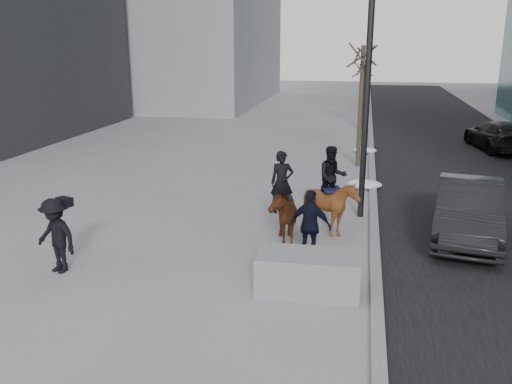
% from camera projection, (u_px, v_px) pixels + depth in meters
% --- Properties ---
extents(ground, '(120.00, 120.00, 0.00)m').
position_uv_depth(ground, '(246.00, 266.00, 12.80)').
color(ground, gray).
rests_on(ground, ground).
extents(road, '(8.00, 90.00, 0.01)m').
position_uv_depth(road, '(478.00, 178.00, 20.93)').
color(road, black).
rests_on(road, ground).
extents(curb, '(0.25, 90.00, 0.12)m').
position_uv_depth(curb, '(372.00, 172.00, 21.66)').
color(curb, gray).
rests_on(curb, ground).
extents(planter, '(2.18, 1.14, 0.86)m').
position_uv_depth(planter, '(308.00, 273.00, 11.40)').
color(planter, gray).
rests_on(planter, ground).
extents(car_near, '(2.41, 4.92, 1.55)m').
position_uv_depth(car_near, '(469.00, 210.00, 14.46)').
color(car_near, black).
rests_on(car_near, ground).
extents(car_far, '(2.71, 5.12, 1.41)m').
position_uv_depth(car_far, '(498.00, 135.00, 26.12)').
color(car_far, black).
rests_on(car_far, ground).
extents(tree_near, '(1.20, 1.20, 5.50)m').
position_uv_depth(tree_near, '(361.00, 101.00, 22.23)').
color(tree_near, '#342B1E').
rests_on(tree_near, ground).
extents(tree_far, '(1.20, 1.20, 4.22)m').
position_uv_depth(tree_far, '(362.00, 94.00, 31.81)').
color(tree_far, '#3A2D22').
rests_on(tree_far, ground).
extents(mounted_left, '(1.33, 2.03, 2.41)m').
position_uv_depth(mounted_left, '(281.00, 209.00, 14.16)').
color(mounted_left, '#4A1B0E').
rests_on(mounted_left, ground).
extents(mounted_right, '(1.63, 1.74, 2.43)m').
position_uv_depth(mounted_right, '(331.00, 200.00, 14.67)').
color(mounted_right, '#4B2E0F').
rests_on(mounted_right, ground).
extents(feeder, '(1.10, 0.97, 1.75)m').
position_uv_depth(feeder, '(311.00, 226.00, 12.96)').
color(feeder, black).
rests_on(feeder, ground).
extents(camera_crew, '(1.29, 1.00, 1.75)m').
position_uv_depth(camera_crew, '(56.00, 235.00, 12.29)').
color(camera_crew, black).
rests_on(camera_crew, ground).
extents(lamppost, '(0.25, 1.18, 9.09)m').
position_uv_depth(lamppost, '(370.00, 46.00, 15.01)').
color(lamppost, black).
rests_on(lamppost, ground).
extents(snow_piles, '(1.25, 7.17, 0.32)m').
position_uv_depth(snow_piles, '(365.00, 168.00, 21.87)').
color(snow_piles, white).
rests_on(snow_piles, ground).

